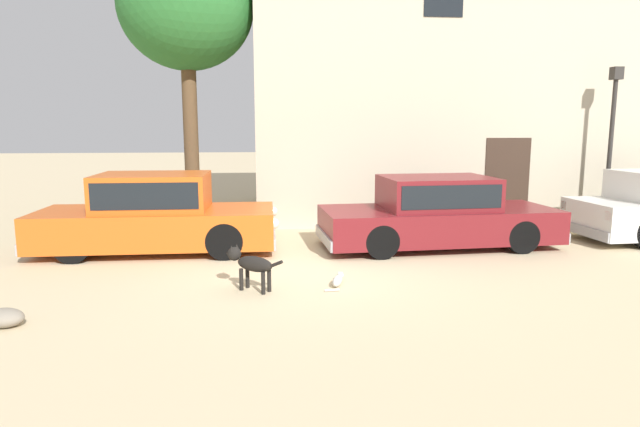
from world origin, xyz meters
TOP-DOWN VIEW (x-y plane):
  - ground_plane at (0.00, 0.00)m, footprint 80.00×80.00m
  - parked_sedan_nearest at (-2.79, 1.50)m, footprint 4.56×1.77m
  - parked_sedan_second at (2.68, 1.38)m, footprint 4.81×2.08m
  - apartment_block at (7.60, 6.29)m, footprint 17.06×5.54m
  - stray_dog_spotted at (-0.94, -1.18)m, footprint 0.88×0.66m
  - stray_cat at (0.37, -1.07)m, footprint 0.36×0.59m
  - street_lamp at (7.17, 2.87)m, footprint 0.22×0.22m
  - acacia_tree_left at (-2.46, 4.29)m, footprint 3.09×2.78m
  - rubble_pile at (-3.85, -2.39)m, footprint 0.56×0.46m

SIDE VIEW (x-z plane):
  - ground_plane at x=0.00m, z-range 0.00..0.00m
  - stray_cat at x=0.37m, z-range 0.00..0.16m
  - rubble_pile at x=-3.85m, z-range 0.00..0.23m
  - stray_dog_spotted at x=-0.94m, z-range 0.08..0.73m
  - parked_sedan_second at x=2.68m, z-range -0.01..1.39m
  - parked_sedan_nearest at x=-2.79m, z-range -0.02..1.48m
  - street_lamp at x=7.17m, z-range 0.53..4.21m
  - apartment_block at x=7.60m, z-range 0.00..7.94m
  - acacia_tree_left at x=-2.46m, z-range 1.76..8.35m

